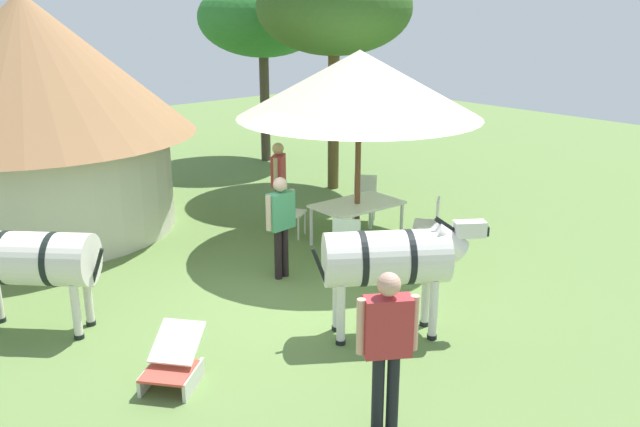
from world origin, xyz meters
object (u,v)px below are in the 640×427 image
Objects in this scene: shade_umbrella at (359,84)px; patio_chair_near_lawn at (347,240)px; acacia_tree_far_lawn at (263,18)px; zebra_by_umbrella at (25,259)px; patio_chair_east_end at (431,220)px; thatched_hut at (34,105)px; zebra_nearest_camera at (390,259)px; standing_watcher at (387,338)px; guest_beside_umbrella at (278,176)px; patio_dining_table at (357,207)px; patio_chair_near_hut at (365,195)px; guest_behind_table at (281,218)px; patio_chair_west_end at (288,209)px; acacia_tree_behind_hut at (334,9)px; striped_lounge_chair at (173,364)px.

shade_umbrella is 2.65m from patio_chair_near_lawn.
shade_umbrella is 6.96m from acacia_tree_far_lawn.
patio_chair_east_end is at bearing -57.48° from zebra_by_umbrella.
thatched_hut reaches higher than zebra_nearest_camera.
guest_beside_umbrella is at bearing 93.72° from standing_watcher.
patio_chair_east_end reaches higher than patio_dining_table.
guest_behind_table is (-3.00, -1.19, 0.45)m from patio_chair_near_hut.
thatched_hut is 6.14m from patio_dining_table.
patio_chair_east_end is at bearing -49.97° from thatched_hut.
patio_chair_west_end is 0.46× the size of zebra_nearest_camera.
patio_chair_west_end is at bearing 131.53° from patio_chair_near_lawn.
thatched_hut is at bearing 123.90° from standing_watcher.
acacia_tree_far_lawn is at bearing -56.31° from patio_chair_near_hut.
acacia_tree_behind_hut reaches higher than patio_dining_table.
patio_chair_west_end is 0.52× the size of standing_watcher.
patio_chair_west_end is 7.02m from acacia_tree_far_lawn.
striped_lounge_chair is at bearing 4.89° from patio_chair_west_end.
acacia_tree_far_lawn is 3.36m from acacia_tree_behind_hut.
acacia_tree_far_lawn reaches higher than patio_chair_east_end.
standing_watcher is 2.59m from striped_lounge_chair.
guest_beside_umbrella is (3.42, -2.78, -1.38)m from thatched_hut.
patio_dining_table is at bearing -125.62° from acacia_tree_behind_hut.
patio_dining_table is 1.77m from guest_beside_umbrella.
acacia_tree_behind_hut reaches higher than patio_chair_east_end.
striped_lounge_chair is 0.20× the size of acacia_tree_far_lawn.
patio_chair_near_hut and patio_chair_near_lawn have the same top height.
patio_chair_near_lawn is 1.80m from patio_chair_east_end.
zebra_by_umbrella is 10.53m from acacia_tree_far_lawn.
standing_watcher is 2.05m from zebra_nearest_camera.
patio_chair_west_end is 4.15m from zebra_nearest_camera.
guest_behind_table is at bearing 129.90° from patio_chair_east_end.
patio_chair_near_lawn is 0.19× the size of acacia_tree_far_lawn.
patio_dining_table is 5.00m from acacia_tree_behind_hut.
guest_behind_table reaches higher than zebra_by_umbrella.
striped_lounge_chair is at bearing -157.58° from shade_umbrella.
patio_chair_near_hut reaches higher than patio_dining_table.
shade_umbrella is (3.87, -4.46, 0.46)m from thatched_hut.
guest_beside_umbrella is 0.32× the size of acacia_tree_behind_hut.
patio_dining_table is at bearing 81.13° from standing_watcher.
zebra_nearest_camera is (-3.12, -3.59, 0.53)m from patio_chair_near_hut.
patio_chair_east_end is 5.55m from acacia_tree_behind_hut.
shade_umbrella is 2.64× the size of patio_dining_table.
standing_watcher is (-2.61, -3.33, 0.51)m from patio_chair_near_lawn.
shade_umbrella is 3.91m from acacia_tree_behind_hut.
standing_watcher is 0.34× the size of acacia_tree_behind_hut.
thatched_hut reaches higher than zebra_by_umbrella.
shade_umbrella is at bearing -175.76° from guest_behind_table.
shade_umbrella is at bearing -49.06° from thatched_hut.
standing_watcher is at bearing -77.08° from patio_chair_near_lawn.
acacia_tree_behind_hut is at bearing -67.02° from patio_chair_near_hut.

